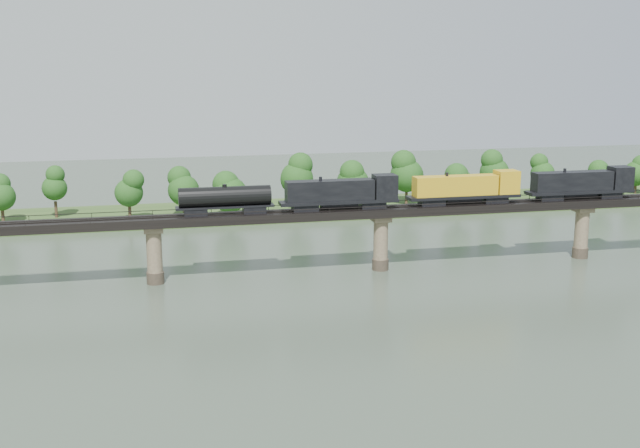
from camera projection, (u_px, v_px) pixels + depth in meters
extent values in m
plane|color=#344234|center=(440.00, 323.00, 116.71)|extent=(400.00, 400.00, 0.00)
cube|color=#2C471C|center=(315.00, 209.00, 197.62)|extent=(300.00, 24.00, 1.60)
cylinder|color=#473A2D|center=(155.00, 278.00, 136.50)|extent=(3.00, 3.00, 2.00)
cylinder|color=#857657|center=(154.00, 252.00, 135.56)|extent=(2.60, 2.60, 9.00)
cube|color=#857657|center=(153.00, 229.00, 134.72)|extent=(3.20, 3.20, 1.00)
cylinder|color=#473A2D|center=(380.00, 264.00, 145.12)|extent=(3.00, 3.00, 2.00)
cylinder|color=#857657|center=(381.00, 240.00, 144.18)|extent=(2.60, 2.60, 9.00)
cube|color=#857657|center=(381.00, 218.00, 143.34)|extent=(3.20, 3.20, 1.00)
cylinder|color=#473A2D|center=(580.00, 252.00, 153.74)|extent=(3.00, 3.00, 2.00)
cylinder|color=#857657|center=(582.00, 230.00, 152.79)|extent=(2.60, 2.60, 9.00)
cube|color=#857657|center=(583.00, 209.00, 151.96)|extent=(3.20, 3.20, 1.00)
cube|color=black|center=(381.00, 212.00, 143.08)|extent=(220.00, 5.00, 1.50)
cube|color=black|center=(382.00, 208.00, 142.19)|extent=(220.00, 0.12, 0.16)
cube|color=black|center=(380.00, 206.00, 143.62)|extent=(220.00, 0.12, 0.16)
cube|color=black|center=(385.00, 206.00, 140.49)|extent=(220.00, 0.10, 0.10)
cube|color=black|center=(377.00, 201.00, 145.07)|extent=(220.00, 0.10, 0.10)
cube|color=black|center=(385.00, 208.00, 140.56)|extent=(0.08, 0.08, 0.70)
cube|color=black|center=(377.00, 203.00, 145.14)|extent=(0.08, 0.08, 0.70)
cylinder|color=#382619|center=(3.00, 216.00, 176.77)|extent=(0.70, 0.70, 3.27)
sphere|color=#164212|center=(1.00, 197.00, 175.85)|extent=(6.20, 6.20, 6.20)
sphere|color=#164212|center=(0.00, 184.00, 175.28)|extent=(4.65, 4.65, 4.65)
cylinder|color=#382619|center=(56.00, 209.00, 183.16)|extent=(0.70, 0.70, 3.71)
sphere|color=#164212|center=(55.00, 188.00, 182.12)|extent=(5.67, 5.67, 5.67)
sphere|color=#164212|center=(54.00, 175.00, 181.48)|extent=(4.25, 4.25, 4.25)
cylinder|color=#382619|center=(130.00, 213.00, 179.23)|extent=(0.70, 0.70, 3.51)
sphere|color=#164212|center=(129.00, 193.00, 178.25)|extent=(6.31, 6.31, 6.31)
sphere|color=#164212|center=(128.00, 180.00, 177.64)|extent=(4.73, 4.73, 4.73)
cylinder|color=#382619|center=(184.00, 209.00, 184.28)|extent=(0.70, 0.70, 3.34)
sphere|color=#164212|center=(184.00, 190.00, 183.35)|extent=(7.18, 7.18, 7.18)
sphere|color=#164212|center=(183.00, 178.00, 182.76)|extent=(5.39, 5.39, 5.39)
cylinder|color=#382619|center=(230.00, 211.00, 183.97)|extent=(0.70, 0.70, 2.83)
sphere|color=#164212|center=(230.00, 195.00, 183.18)|extent=(8.26, 8.26, 8.26)
sphere|color=#164212|center=(229.00, 184.00, 182.69)|extent=(6.19, 6.19, 6.19)
cylinder|color=#382619|center=(297.00, 200.00, 193.74)|extent=(0.70, 0.70, 3.96)
sphere|color=#164212|center=(297.00, 179.00, 192.63)|extent=(8.07, 8.07, 8.07)
sphere|color=#164212|center=(297.00, 165.00, 191.94)|extent=(6.05, 6.05, 6.05)
cylinder|color=#382619|center=(353.00, 201.00, 195.27)|extent=(0.70, 0.70, 3.27)
sphere|color=#164212|center=(353.00, 183.00, 194.36)|extent=(8.03, 8.03, 8.03)
sphere|color=#164212|center=(353.00, 172.00, 193.79)|extent=(6.02, 6.02, 6.02)
cylinder|color=#382619|center=(406.00, 196.00, 199.36)|extent=(0.70, 0.70, 3.92)
sphere|color=#164212|center=(407.00, 175.00, 198.27)|extent=(8.29, 8.29, 8.29)
sphere|color=#164212|center=(407.00, 162.00, 197.58)|extent=(6.21, 6.21, 6.21)
cylinder|color=#382619|center=(458.00, 201.00, 195.17)|extent=(0.70, 0.70, 3.02)
sphere|color=#164212|center=(459.00, 185.00, 194.33)|extent=(7.74, 7.74, 7.74)
sphere|color=#164212|center=(459.00, 175.00, 193.80)|extent=(5.80, 5.80, 5.80)
cylinder|color=#382619|center=(493.00, 192.00, 206.22)|extent=(0.70, 0.70, 3.80)
sphere|color=#164212|center=(494.00, 172.00, 205.16)|extent=(7.47, 7.47, 7.47)
sphere|color=#164212|center=(495.00, 160.00, 204.49)|extent=(5.60, 5.60, 5.60)
cylinder|color=#382619|center=(542.00, 190.00, 209.42)|extent=(0.70, 0.70, 3.38)
sphere|color=#164212|center=(543.00, 173.00, 208.48)|extent=(6.23, 6.23, 6.23)
sphere|color=#164212|center=(543.00, 163.00, 207.89)|extent=(4.67, 4.67, 4.67)
cylinder|color=#382619|center=(602.00, 193.00, 206.87)|extent=(0.70, 0.70, 2.77)
sphere|color=#164212|center=(603.00, 179.00, 206.10)|extent=(7.04, 7.04, 7.04)
sphere|color=#164212|center=(603.00, 170.00, 205.62)|extent=(5.28, 5.28, 5.28)
cylinder|color=#382619|center=(635.00, 188.00, 214.66)|extent=(0.70, 0.70, 2.94)
sphere|color=#164212|center=(637.00, 173.00, 213.84)|extent=(6.73, 6.73, 6.73)
sphere|color=#164212|center=(637.00, 164.00, 213.32)|extent=(5.05, 5.05, 5.05)
cube|color=black|center=(608.00, 194.00, 152.52)|extent=(4.46, 2.67, 1.23)
cube|color=black|center=(550.00, 197.00, 149.88)|extent=(4.46, 2.67, 1.23)
cube|color=black|center=(580.00, 192.00, 151.04)|extent=(21.17, 3.34, 0.56)
cube|color=black|center=(572.00, 181.00, 150.24)|extent=(15.60, 3.01, 3.57)
cube|color=black|center=(620.00, 178.00, 152.34)|extent=(4.01, 3.34, 4.23)
cylinder|color=black|center=(579.00, 195.00, 151.16)|extent=(6.69, 1.56, 1.56)
cube|color=black|center=(494.00, 199.00, 147.48)|extent=(4.46, 2.67, 1.23)
cube|color=black|center=(432.00, 202.00, 144.84)|extent=(4.46, 2.67, 1.23)
cube|color=black|center=(463.00, 196.00, 145.99)|extent=(21.17, 3.34, 0.56)
cube|color=#BE9717|center=(455.00, 186.00, 145.20)|extent=(15.60, 3.01, 3.57)
cube|color=#BE9717|center=(506.00, 182.00, 147.29)|extent=(4.01, 3.34, 4.23)
cylinder|color=black|center=(463.00, 200.00, 146.12)|extent=(6.69, 1.56, 1.56)
cube|color=black|center=(372.00, 204.00, 142.44)|extent=(4.46, 2.67, 1.23)
cube|color=black|center=(305.00, 207.00, 139.80)|extent=(4.46, 2.67, 1.23)
cube|color=black|center=(339.00, 201.00, 140.95)|extent=(21.17, 3.34, 0.56)
cube|color=black|center=(330.00, 190.00, 140.16)|extent=(15.60, 3.01, 3.57)
cube|color=black|center=(385.00, 186.00, 142.25)|extent=(4.01, 3.34, 4.23)
cylinder|color=black|center=(339.00, 205.00, 141.08)|extent=(6.69, 1.56, 1.56)
cube|color=black|center=(254.00, 209.00, 137.88)|extent=(3.90, 2.45, 1.23)
cube|color=black|center=(196.00, 212.00, 135.72)|extent=(3.90, 2.45, 1.23)
cube|color=black|center=(225.00, 207.00, 136.64)|extent=(16.71, 2.67, 0.33)
cylinder|color=black|center=(225.00, 196.00, 136.27)|extent=(15.60, 3.34, 3.34)
cylinder|color=black|center=(225.00, 186.00, 135.90)|extent=(0.78, 0.78, 0.56)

